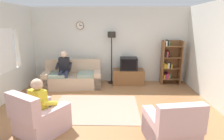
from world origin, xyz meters
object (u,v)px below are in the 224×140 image
at_px(floor_lamp, 112,43).
at_px(person_in_left_armchair, 43,103).
at_px(tv, 129,64).
at_px(armchair_near_window, 40,119).
at_px(tv_stand, 128,77).
at_px(person_on_couch, 64,68).
at_px(bookshelf, 170,62).
at_px(armchair_near_bookshelf, 171,129).
at_px(couch, 73,78).

xyz_separation_m(floor_lamp, person_in_left_armchair, (-1.28, -3.20, -0.85)).
bearing_deg(tv, person_in_left_armchair, -121.47).
bearing_deg(tv, armchair_near_window, -121.47).
bearing_deg(tv_stand, person_on_couch, -167.21).
xyz_separation_m(bookshelf, person_in_left_armchair, (-3.35, -3.18, -0.18)).
xyz_separation_m(tv, bookshelf, (1.46, 0.10, 0.04)).
bearing_deg(armchair_near_bookshelf, tv, 99.09).
bearing_deg(couch, bookshelf, 7.68).
relative_size(bookshelf, person_in_left_armchair, 1.41).
bearing_deg(person_on_couch, tv_stand, 12.79).
distance_m(tv, floor_lamp, 0.94).
xyz_separation_m(bookshelf, armchair_near_bookshelf, (-0.91, -3.55, -0.49)).
bearing_deg(floor_lamp, person_in_left_armchair, -111.84).
distance_m(armchair_near_window, person_on_couch, 2.73).
bearing_deg(armchair_near_window, armchair_near_bookshelf, -6.78).
height_order(tv_stand, tv, tv).
relative_size(armchair_near_window, person_on_couch, 0.94).
height_order(floor_lamp, person_on_couch, floor_lamp).
distance_m(tv, bookshelf, 1.47).
bearing_deg(armchair_near_window, tv, 58.53).
bearing_deg(person_in_left_armchair, person_on_couch, 96.30).
relative_size(tv, armchair_near_bookshelf, 0.60).
relative_size(couch, armchair_near_bookshelf, 1.99).
bearing_deg(armchair_near_bookshelf, armchair_near_window, 173.22).
height_order(tv_stand, floor_lamp, floor_lamp).
bearing_deg(armchair_near_window, person_in_left_armchair, 58.72).
bearing_deg(bookshelf, couch, -172.32).
height_order(bookshelf, person_in_left_armchair, bookshelf).
height_order(armchair_near_window, person_in_left_armchair, person_in_left_armchair).
distance_m(armchair_near_bookshelf, person_in_left_armchair, 2.48).
bearing_deg(armchair_near_bookshelf, couch, 128.63).
xyz_separation_m(tv, person_in_left_armchair, (-1.88, -3.08, -0.14)).
relative_size(tv, bookshelf, 0.38).
relative_size(tv_stand, person_on_couch, 0.89).
xyz_separation_m(bookshelf, armchair_near_window, (-3.40, -3.25, -0.49)).
height_order(bookshelf, person_on_couch, bookshelf).
xyz_separation_m(tv_stand, tv, (0.00, -0.02, 0.48)).
bearing_deg(tv_stand, armchair_near_window, -121.27).
distance_m(armchair_near_window, person_in_left_armchair, 0.33).
distance_m(person_on_couch, person_in_left_armchair, 2.63).
bearing_deg(person_on_couch, armchair_near_bookshelf, -47.58).
bearing_deg(bookshelf, person_on_couch, -171.16).
height_order(tv, bookshelf, bookshelf).
bearing_deg(floor_lamp, person_on_couch, -159.35).
relative_size(tv_stand, bookshelf, 0.70).
height_order(couch, tv_stand, couch).
height_order(bookshelf, armchair_near_window, bookshelf).
relative_size(bookshelf, armchair_near_window, 1.35).
bearing_deg(tv_stand, person_in_left_armchair, -121.27).
distance_m(couch, tv, 2.00).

